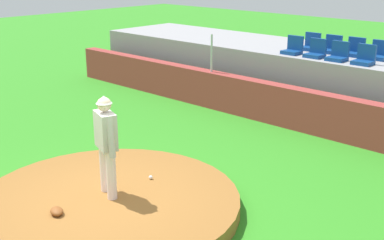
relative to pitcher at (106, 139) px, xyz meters
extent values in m
plane|color=#318E21|center=(0.06, -0.07, -1.31)|extent=(60.00, 60.00, 0.00)
cylinder|color=#98612C|center=(0.06, -0.07, -1.18)|extent=(4.61, 4.61, 0.27)
cylinder|color=white|center=(-0.17, 0.06, -0.61)|extent=(0.17, 0.17, 0.87)
cylinder|color=white|center=(0.17, -0.06, -0.61)|extent=(0.17, 0.17, 0.87)
cube|color=#B7B2A8|center=(0.00, 0.00, 0.15)|extent=(0.55, 0.41, 0.63)
cylinder|color=#B7B2A8|center=(-0.25, 0.08, 0.11)|extent=(0.35, 0.21, 0.71)
cylinder|color=#B7B2A8|center=(0.25, -0.08, 0.11)|extent=(0.23, 0.17, 0.72)
sphere|color=beige|center=(0.00, 0.00, 0.60)|extent=(0.24, 0.24, 0.24)
cone|color=#B7B2A8|center=(0.00, 0.00, 0.69)|extent=(0.35, 0.35, 0.13)
sphere|color=white|center=(0.06, 0.93, -1.01)|extent=(0.07, 0.07, 0.07)
ellipsoid|color=brown|center=(-0.04, -1.03, -0.99)|extent=(0.35, 0.29, 0.11)
cube|color=#9F3935|center=(0.06, 6.04, -0.77)|extent=(17.87, 0.40, 1.07)
cylinder|color=silver|center=(-2.90, 6.04, 0.30)|extent=(0.06, 0.06, 1.09)
cube|color=#9A989C|center=(0.06, 8.38, -0.48)|extent=(17.43, 3.12, 1.65)
cube|color=navy|center=(-1.01, 7.29, 0.40)|extent=(0.48, 0.44, 0.10)
cube|color=navy|center=(-1.01, 7.47, 0.65)|extent=(0.48, 0.08, 0.40)
cube|color=navy|center=(-0.28, 7.28, 0.40)|extent=(0.48, 0.44, 0.10)
cube|color=navy|center=(-0.28, 7.46, 0.65)|extent=(0.48, 0.08, 0.40)
cube|color=navy|center=(0.39, 7.26, 0.40)|extent=(0.48, 0.44, 0.10)
cube|color=navy|center=(0.39, 7.44, 0.65)|extent=(0.48, 0.08, 0.40)
cube|color=navy|center=(1.11, 7.27, 0.40)|extent=(0.48, 0.44, 0.10)
cube|color=navy|center=(1.11, 7.45, 0.65)|extent=(0.48, 0.08, 0.40)
cube|color=navy|center=(-0.97, 8.18, 0.40)|extent=(0.48, 0.44, 0.10)
cube|color=navy|center=(-0.97, 8.36, 0.65)|extent=(0.48, 0.08, 0.40)
cube|color=navy|center=(-0.29, 8.16, 0.40)|extent=(0.48, 0.44, 0.10)
cube|color=navy|center=(-0.29, 8.34, 0.65)|extent=(0.48, 0.08, 0.40)
cube|color=navy|center=(0.39, 8.19, 0.40)|extent=(0.48, 0.44, 0.10)
cube|color=navy|center=(0.39, 8.37, 0.65)|extent=(0.48, 0.08, 0.40)
cube|color=navy|center=(1.10, 8.16, 0.40)|extent=(0.48, 0.44, 0.10)
cube|color=navy|center=(1.10, 8.34, 0.65)|extent=(0.48, 0.08, 0.40)
camera|label=1|loc=(6.53, -4.81, 2.91)|focal=46.87mm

